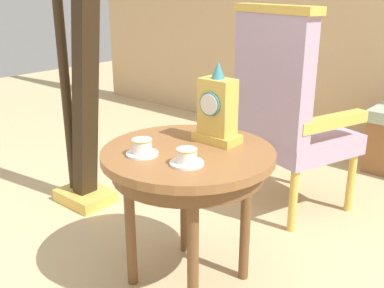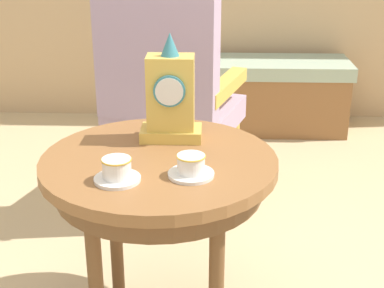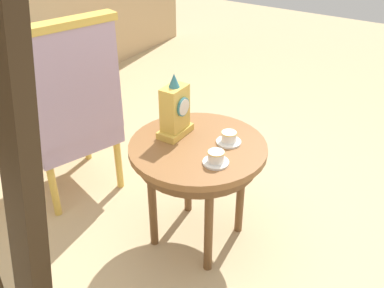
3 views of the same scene
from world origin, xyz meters
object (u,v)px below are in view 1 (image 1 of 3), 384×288
at_px(teacup_right, 187,158).
at_px(harp, 79,85).
at_px(teacup_left, 142,148).
at_px(armchair, 286,110).
at_px(mantel_clock, 217,110).
at_px(side_table, 188,167).

relative_size(teacup_right, harp, 0.07).
xyz_separation_m(teacup_left, armchair, (0.06, 1.01, -0.05)).
xyz_separation_m(mantel_clock, armchair, (-0.07, 0.70, -0.15)).
height_order(teacup_left, harp, harp).
bearing_deg(teacup_left, mantel_clock, 68.50).
xyz_separation_m(teacup_right, harp, (-1.04, 0.30, 0.08)).
distance_m(side_table, mantel_clock, 0.26).
relative_size(side_table, harp, 0.39).
xyz_separation_m(side_table, harp, (-0.94, 0.18, 0.18)).
bearing_deg(side_table, mantel_clock, 80.39).
bearing_deg(armchair, teacup_left, -93.10).
xyz_separation_m(mantel_clock, harp, (-0.97, 0.03, -0.03)).
relative_size(teacup_left, armchair, 0.11).
xyz_separation_m(armchair, harp, (-0.90, -0.68, 0.12)).
bearing_deg(side_table, teacup_left, -121.33).
bearing_deg(mantel_clock, harp, 178.44).
bearing_deg(teacup_right, armchair, 98.15).
xyz_separation_m(side_table, teacup_right, (0.10, -0.12, 0.10)).
distance_m(side_table, teacup_left, 0.21).
distance_m(teacup_left, harp, 0.91).
height_order(mantel_clock, harp, harp).
height_order(side_table, mantel_clock, mantel_clock).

